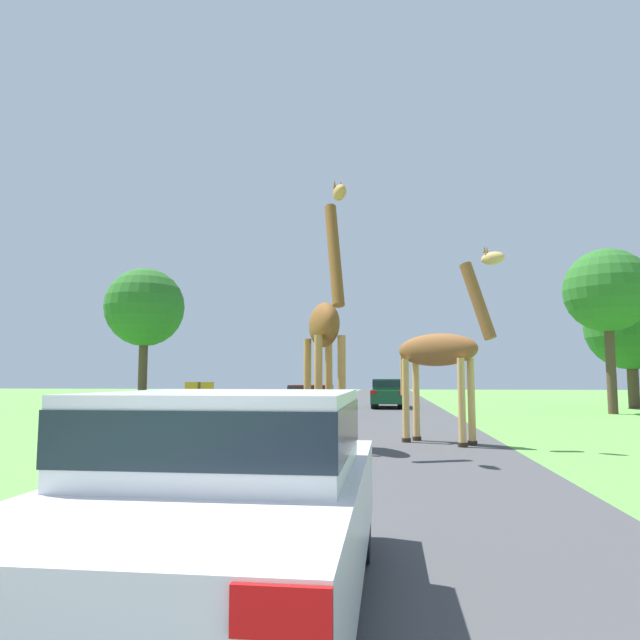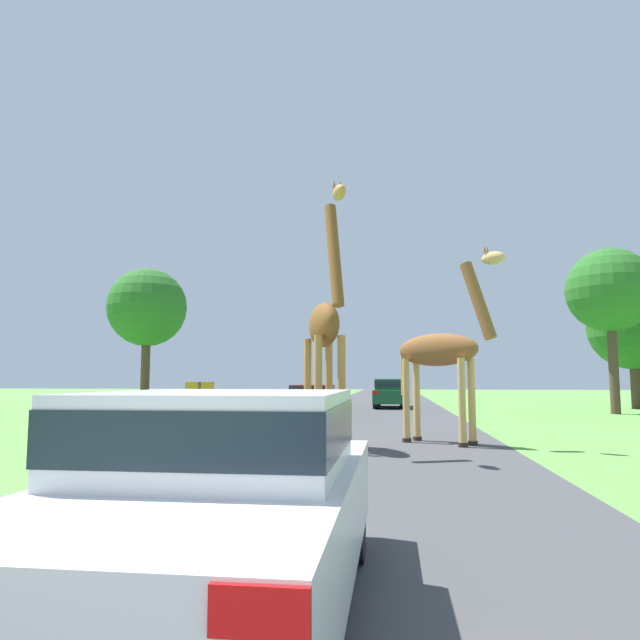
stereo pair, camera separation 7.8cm
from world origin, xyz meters
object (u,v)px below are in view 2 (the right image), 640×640
(sign_post, at_px, (199,401))
(car_queue_left, at_px, (390,393))
(car_lead_maroon, at_px, (222,495))
(tree_right_cluster, at_px, (610,291))
(giraffe_companion, at_px, (443,352))
(car_far_ahead, at_px, (205,429))
(giraffe_near_road, at_px, (325,330))
(car_queue_right, at_px, (313,399))
(tree_centre_back, at_px, (147,308))
(tree_left_edge, at_px, (633,327))

(sign_post, bearing_deg, car_queue_left, 75.95)
(car_lead_maroon, relative_size, tree_right_cluster, 0.55)
(giraffe_companion, bearing_deg, car_lead_maroon, 21.42)
(car_lead_maroon, height_order, car_queue_left, car_queue_left)
(car_far_ahead, bearing_deg, giraffe_near_road, 57.43)
(car_queue_right, relative_size, tree_centre_back, 0.56)
(car_queue_left, bearing_deg, giraffe_companion, -85.35)
(giraffe_near_road, xyz_separation_m, car_far_ahead, (-1.79, -2.80, -1.95))
(car_queue_left, distance_m, car_far_ahead, 21.18)
(giraffe_near_road, bearing_deg, car_queue_right, -99.65)
(giraffe_near_road, xyz_separation_m, sign_post, (-3.07, 0.60, -1.60))
(car_queue_right, bearing_deg, tree_left_edge, 26.68)
(car_lead_maroon, height_order, car_far_ahead, car_lead_maroon)
(giraffe_near_road, relative_size, giraffe_companion, 1.23)
(giraffe_companion, relative_size, car_queue_right, 1.03)
(car_lead_maroon, xyz_separation_m, sign_post, (-3.40, 9.32, 0.25))
(giraffe_near_road, bearing_deg, tree_left_edge, -145.65)
(car_lead_maroon, xyz_separation_m, tree_right_cluster, (10.75, 22.61, 4.63))
(giraffe_companion, xyz_separation_m, tree_left_edge, (11.22, 17.35, 2.05))
(giraffe_companion, height_order, car_queue_right, giraffe_companion)
(tree_left_edge, height_order, sign_post, tree_left_edge)
(car_queue_right, bearing_deg, car_far_ahead, -89.99)
(car_queue_left, relative_size, tree_centre_back, 0.54)
(car_queue_right, xyz_separation_m, tree_right_cluster, (12.87, 3.06, 4.72))
(car_queue_left, distance_m, tree_left_edge, 13.05)
(sign_post, bearing_deg, car_queue_right, 82.87)
(tree_left_edge, xyz_separation_m, tree_right_cluster, (-2.82, -4.83, 1.18))
(car_queue_right, distance_m, tree_left_edge, 17.91)
(giraffe_near_road, height_order, tree_centre_back, tree_centre_back)
(car_lead_maroon, bearing_deg, giraffe_near_road, 92.17)
(car_far_ahead, xyz_separation_m, tree_centre_back, (-10.98, 21.87, 4.98))
(tree_centre_back, bearing_deg, giraffe_near_road, -56.20)
(car_far_ahead, relative_size, tree_centre_back, 0.52)
(tree_left_edge, bearing_deg, car_queue_right, -153.32)
(tree_left_edge, height_order, tree_right_cluster, tree_right_cluster)
(giraffe_companion, bearing_deg, car_far_ahead, -12.47)
(sign_post, bearing_deg, car_lead_maroon, -69.96)
(car_lead_maroon, relative_size, car_queue_left, 0.93)
(car_lead_maroon, distance_m, tree_left_edge, 30.81)
(car_lead_maroon, xyz_separation_m, car_far_ahead, (-2.12, 5.92, -0.10))
(giraffe_companion, bearing_deg, tree_centre_back, -104.33)
(car_queue_left, bearing_deg, car_queue_right, -113.04)
(giraffe_near_road, distance_m, tree_right_cluster, 17.98)
(tree_right_cluster, bearing_deg, sign_post, -136.81)
(giraffe_companion, xyz_separation_m, car_far_ahead, (-4.47, -4.17, -1.50))
(tree_right_cluster, bearing_deg, tree_centre_back, 167.75)
(car_lead_maroon, distance_m, tree_centre_back, 31.11)
(car_far_ahead, bearing_deg, giraffe_companion, 42.97)
(car_queue_right, distance_m, tree_centre_back, 14.59)
(sign_post, bearing_deg, car_far_ahead, -69.33)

